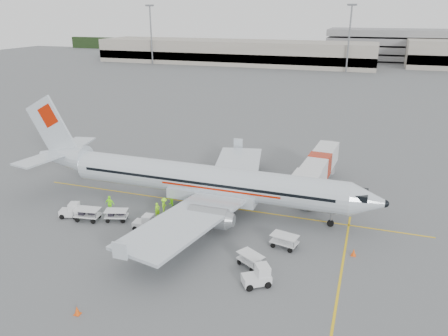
{
  "coord_description": "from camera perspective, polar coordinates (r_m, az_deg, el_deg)",
  "views": [
    {
      "loc": [
        14.87,
        -41.29,
        20.43
      ],
      "look_at": [
        0.0,
        2.0,
        3.8
      ],
      "focal_mm": 35.0,
      "sensor_mm": 36.0,
      "label": 1
    }
  ],
  "objects": [
    {
      "name": "belt_loader",
      "position": [
        42.48,
        -5.57,
        -7.08
      ],
      "size": [
        4.53,
        2.26,
        2.35
      ],
      "primitive_type": null,
      "rotation": [
        0.0,
        0.0,
        0.15
      ],
      "color": "silver",
      "rests_on": "ground"
    },
    {
      "name": "cone_nose",
      "position": [
        40.74,
        16.58,
        -10.48
      ],
      "size": [
        0.43,
        0.43,
        0.71
      ],
      "primitive_type": "cone",
      "color": "#F05110",
      "rests_on": "ground"
    },
    {
      "name": "crew_b",
      "position": [
        48.58,
        -6.97,
        -3.9
      ],
      "size": [
        1.1,
        1.06,
        1.79
      ],
      "primitive_type": "imported",
      "rotation": [
        0.0,
        0.0,
        -0.62
      ],
      "color": "#95FC18",
      "rests_on": "ground"
    },
    {
      "name": "jet_bridge",
      "position": [
        53.13,
        12.27,
        -0.56
      ],
      "size": [
        4.41,
        17.07,
        4.43
      ],
      "primitive_type": null,
      "rotation": [
        0.0,
        0.0,
        -0.07
      ],
      "color": "silver",
      "rests_on": "ground"
    },
    {
      "name": "cart_empty_a",
      "position": [
        40.58,
        7.88,
        -9.45
      ],
      "size": [
        2.64,
        1.89,
        1.25
      ],
      "primitive_type": null,
      "rotation": [
        0.0,
        0.0,
        -0.21
      ],
      "color": "silver",
      "rests_on": "ground"
    },
    {
      "name": "cone_port",
      "position": [
        58.2,
        -0.02,
        -0.27
      ],
      "size": [
        0.37,
        0.37,
        0.6
      ],
      "primitive_type": "cone",
      "color": "#F05110",
      "rests_on": "ground"
    },
    {
      "name": "tug_aft",
      "position": [
        48.42,
        -19.48,
        -5.18
      ],
      "size": [
        2.31,
        1.73,
        1.59
      ],
      "primitive_type": null,
      "rotation": [
        0.0,
        0.0,
        0.3
      ],
      "color": "silver",
      "rests_on": "ground"
    },
    {
      "name": "cart_loaded_b",
      "position": [
        46.32,
        -13.86,
        -6.02
      ],
      "size": [
        2.57,
        1.95,
        1.19
      ],
      "primitive_type": null,
      "rotation": [
        0.0,
        0.0,
        0.3
      ],
      "color": "silver",
      "rests_on": "ground"
    },
    {
      "name": "ground",
      "position": [
        48.41,
        -0.77,
        -5.0
      ],
      "size": [
        360.0,
        360.0,
        0.0
      ],
      "primitive_type": "plane",
      "color": "#56595B"
    },
    {
      "name": "stripe_lead",
      "position": [
        48.4,
        -0.77,
        -4.99
      ],
      "size": [
        44.0,
        0.2,
        0.01
      ],
      "primitive_type": "cube",
      "color": "yellow",
      "rests_on": "ground"
    },
    {
      "name": "treeline",
      "position": [
        217.5,
        15.49,
        14.68
      ],
      "size": [
        300.0,
        3.0,
        6.0
      ],
      "primitive_type": null,
      "color": "black",
      "rests_on": "ground"
    },
    {
      "name": "cone_stbd",
      "position": [
        34.21,
        -18.65,
        -17.19
      ],
      "size": [
        0.44,
        0.44,
        0.71
      ],
      "primitive_type": "cone",
      "color": "#F05110",
      "rests_on": "ground"
    },
    {
      "name": "crew_a",
      "position": [
        46.2,
        -8.7,
        -5.44
      ],
      "size": [
        0.66,
        0.69,
        1.58
      ],
      "primitive_type": "imported",
      "rotation": [
        0.0,
        0.0,
        0.89
      ],
      "color": "#95FC18",
      "rests_on": "ground"
    },
    {
      "name": "crew_d",
      "position": [
        48.39,
        -14.68,
        -4.53
      ],
      "size": [
        1.07,
        0.47,
        1.8
      ],
      "primitive_type": "imported",
      "rotation": [
        0.0,
        0.0,
        3.17
      ],
      "color": "#95FC18",
      "rests_on": "ground"
    },
    {
      "name": "crew_c",
      "position": [
        46.81,
        -7.8,
        -4.9
      ],
      "size": [
        0.93,
        1.28,
        1.78
      ],
      "primitive_type": "imported",
      "rotation": [
        0.0,
        0.0,
        1.82
      ],
      "color": "#95FC18",
      "rests_on": "ground"
    },
    {
      "name": "stripe_cross",
      "position": [
        39.06,
        15.18,
        -12.34
      ],
      "size": [
        0.2,
        20.0,
        0.01
      ],
      "primitive_type": "cube",
      "color": "yellow",
      "rests_on": "ground"
    },
    {
      "name": "mast_center",
      "position": [
        159.87,
        16.01,
        15.86
      ],
      "size": [
        3.2,
        1.2,
        22.0
      ],
      "primitive_type": null,
      "color": "slate",
      "rests_on": "ground"
    },
    {
      "name": "mast_west",
      "position": [
        180.73,
        -9.49,
        16.72
      ],
      "size": [
        3.2,
        1.2,
        22.0
      ],
      "primitive_type": null,
      "color": "slate",
      "rests_on": "ground"
    },
    {
      "name": "parking_garage",
      "position": [
        201.99,
        22.56,
        14.7
      ],
      "size": [
        62.0,
        24.0,
        14.0
      ],
      "primitive_type": null,
      "color": "slate",
      "rests_on": "ground"
    },
    {
      "name": "terminal_west",
      "position": [
        180.56,
        1.23,
        14.9
      ],
      "size": [
        110.0,
        22.0,
        9.0
      ],
      "primitive_type": null,
      "color": "gray",
      "rests_on": "ground"
    },
    {
      "name": "tug_mid",
      "position": [
        43.87,
        -10.41,
        -6.96
      ],
      "size": [
        2.13,
        1.28,
        1.61
      ],
      "primitive_type": null,
      "rotation": [
        0.0,
        0.0,
        0.04
      ],
      "color": "silver",
      "rests_on": "ground"
    },
    {
      "name": "aircraft",
      "position": [
        46.06,
        -2.52,
        1.01
      ],
      "size": [
        39.9,
        31.35,
        10.96
      ],
      "primitive_type": null,
      "rotation": [
        0.0,
        0.0,
        -0.0
      ],
      "color": "silver",
      "rests_on": "ground"
    },
    {
      "name": "tug_fore",
      "position": [
        35.23,
        4.26,
        -13.85
      ],
      "size": [
        2.53,
        2.27,
        1.7
      ],
      "primitive_type": null,
      "rotation": [
        0.0,
        0.0,
        0.59
      ],
      "color": "silver",
      "rests_on": "ground"
    },
    {
      "name": "cart_loaded_a",
      "position": [
        47.15,
        -17.37,
        -5.81
      ],
      "size": [
        2.7,
        1.83,
        1.31
      ],
      "primitive_type": null,
      "rotation": [
        0.0,
        0.0,
        0.15
      ],
      "color": "silver",
      "rests_on": "ground"
    },
    {
      "name": "cart_empty_b",
      "position": [
        37.62,
        3.47,
        -11.91
      ],
      "size": [
        2.61,
        2.32,
        1.17
      ],
      "primitive_type": null,
      "rotation": [
        0.0,
        0.0,
        -0.56
      ],
      "color": "silver",
      "rests_on": "ground"
    }
  ]
}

